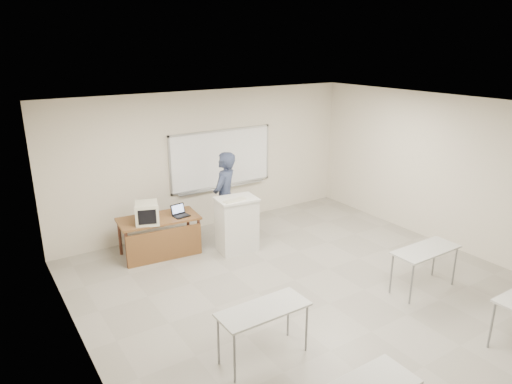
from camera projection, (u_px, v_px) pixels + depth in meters
floor at (329, 304)px, 7.21m from camera, size 7.00×8.00×0.01m
whiteboard at (222, 159)px, 10.06m from camera, size 2.48×0.10×1.31m
student_desks at (402, 305)px, 5.93m from camera, size 4.40×2.20×0.73m
instructor_desk at (161, 229)px, 8.67m from camera, size 1.50×0.75×0.75m
podium at (237, 224)px, 8.92m from camera, size 0.77×0.56×1.09m
crt_monitor at (147, 213)px, 8.41m from camera, size 0.42×0.47×0.40m
laptop at (180, 213)px, 8.79m from camera, size 0.29×0.27×0.22m
mouse at (182, 211)px, 8.99m from camera, size 0.10×0.07×0.03m
keyboard at (235, 200)px, 8.60m from camera, size 0.46×0.19×0.02m
presenter at (225, 198)px, 9.21m from camera, size 0.83×0.77×1.89m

